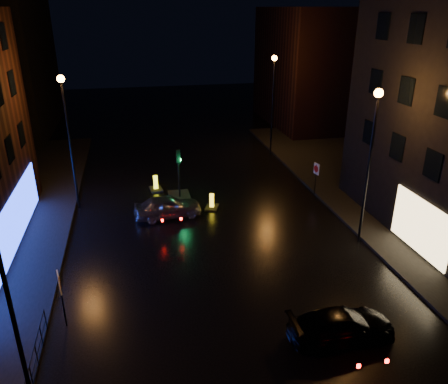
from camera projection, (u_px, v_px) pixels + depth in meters
The scene contains 16 objects.
ground at pixel (252, 334), 17.33m from camera, with size 120.00×120.00×0.00m, color black.
pavement_right at pixel (434, 214), 27.22m from camera, with size 12.00×44.00×0.15m, color black.
building_far_left at pixel (2, 62), 42.98m from camera, with size 8.00×16.00×14.00m, color black.
building_far_right at pixel (308, 68), 46.69m from camera, with size 8.00×14.00×12.00m, color black.
street_lamp_lnear at pixel (0, 263), 11.84m from camera, with size 0.44×0.44×8.37m.
street_lamp_lfar at pixel (67, 123), 26.24m from camera, with size 0.44×0.44×8.37m.
street_lamp_rnear at pixel (372, 145), 22.07m from camera, with size 0.44×0.44×8.37m.
street_lamp_rfar at pixel (273, 90), 36.47m from camera, with size 0.44×0.44×8.37m.
traffic_signal at pixel (180, 191), 29.50m from camera, with size 1.40×2.40×3.45m.
guard_railing at pixel (30, 372), 14.59m from camera, with size 0.05×6.04×1.00m.
silver_hatchback at pixel (168, 206), 26.78m from camera, with size 1.64×4.08×1.39m, color #A6A8AE.
dark_sedan at pixel (342, 326), 16.87m from camera, with size 1.73×4.24×1.23m, color black.
bollard_near at pixel (212, 205), 28.13m from camera, with size 1.12×1.33×0.99m.
bollard_far at pixel (156, 187), 30.93m from camera, with size 0.96×1.31×1.07m.
road_sign_left at pixel (60, 287), 17.07m from camera, with size 0.19×0.60×2.51m.
road_sign_right at pixel (316, 172), 29.36m from camera, with size 0.16×0.57×2.36m.
Camera 1 is at (-3.99, -13.20, 11.98)m, focal length 35.00 mm.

